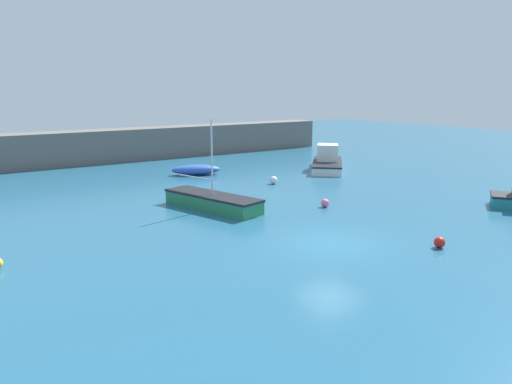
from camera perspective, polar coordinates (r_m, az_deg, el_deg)
name	(u,v)px	position (r m, az deg, el deg)	size (l,w,h in m)	color
ground_plane	(330,245)	(21.31, 8.49, -6.06)	(120.00, 120.00, 0.20)	#235B7A
harbor_breakwater	(107,146)	(45.67, -16.65, 5.09)	(44.87, 2.76, 2.79)	#66605B
rowboat_blue_near	(196,170)	(37.44, -6.88, 2.54)	(3.78, 2.60, 0.77)	#2D56B7
sailboat_short_mast	(213,201)	(26.88, -4.98, -1.05)	(3.10, 6.25, 4.80)	#287A4C
motorboat_with_cabin	(327,162)	(39.88, 8.15, 3.45)	(5.83, 6.02, 1.98)	white
mooring_buoy_red	(439,242)	(21.74, 20.23, -5.42)	(0.45, 0.45, 0.45)	red
mooring_buoy_pink	(325,203)	(27.48, 7.89, -1.24)	(0.45, 0.45, 0.45)	#EA668C
mooring_buoy_white	(273,180)	(33.72, 2.01, 1.37)	(0.53, 0.53, 0.53)	white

